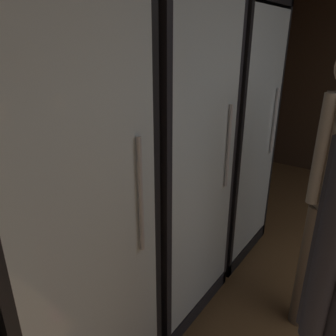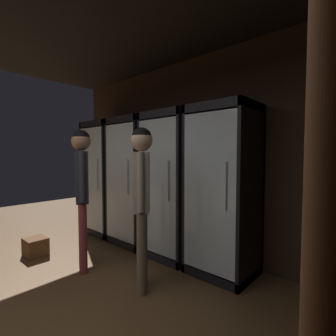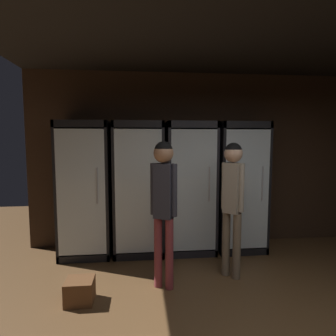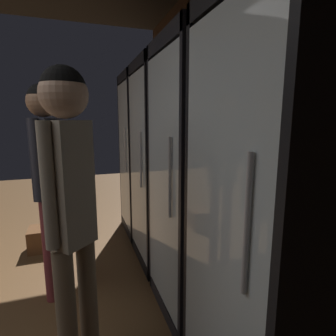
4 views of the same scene
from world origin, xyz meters
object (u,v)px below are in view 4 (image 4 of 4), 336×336
(cooler_right, at_px, (287,222))
(shopper_near, at_px, (47,163))
(cooler_left, at_px, (173,167))
(cooler_center, at_px, (209,184))
(cooler_far_left, at_px, (152,157))
(wine_crate_floor, at_px, (42,238))
(shopper_far, at_px, (70,195))

(cooler_right, relative_size, shopper_near, 1.17)
(cooler_right, bearing_deg, cooler_left, 179.95)
(cooler_center, bearing_deg, cooler_far_left, 179.92)
(cooler_right, xyz_separation_m, shopper_near, (-1.29, -1.13, 0.14))
(cooler_left, distance_m, shopper_near, 1.18)
(cooler_left, bearing_deg, cooler_center, -0.09)
(cooler_left, bearing_deg, wine_crate_floor, -115.08)
(cooler_far_left, relative_size, shopper_far, 1.18)
(cooler_far_left, relative_size, cooler_left, 1.00)
(cooler_center, bearing_deg, cooler_right, -0.00)
(cooler_center, xyz_separation_m, cooler_right, (0.79, -0.00, 0.00))
(cooler_far_left, distance_m, wine_crate_floor, 1.60)
(shopper_near, relative_size, wine_crate_floor, 5.85)
(cooler_left, relative_size, cooler_right, 1.00)
(shopper_far, relative_size, wine_crate_floor, 5.79)
(cooler_far_left, distance_m, cooler_left, 0.79)
(shopper_near, xyz_separation_m, wine_crate_floor, (-0.92, -0.21, -1.00))
(shopper_near, bearing_deg, cooler_far_left, 133.43)
(shopper_near, bearing_deg, cooler_right, 41.25)
(cooler_right, xyz_separation_m, wine_crate_floor, (-2.21, -1.34, -0.86))
(cooler_left, distance_m, wine_crate_floor, 1.71)
(cooler_center, height_order, cooler_right, same)
(cooler_left, distance_m, cooler_right, 1.58)
(wine_crate_floor, bearing_deg, cooler_far_left, 96.68)
(cooler_center, relative_size, wine_crate_floor, 6.83)
(cooler_right, height_order, shopper_near, cooler_right)
(cooler_far_left, bearing_deg, wine_crate_floor, -83.32)
(shopper_far, bearing_deg, wine_crate_floor, -167.52)
(cooler_far_left, bearing_deg, cooler_center, -0.08)
(cooler_center, bearing_deg, shopper_far, -68.95)
(cooler_far_left, bearing_deg, shopper_far, -26.11)
(cooler_center, bearing_deg, wine_crate_floor, -136.54)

